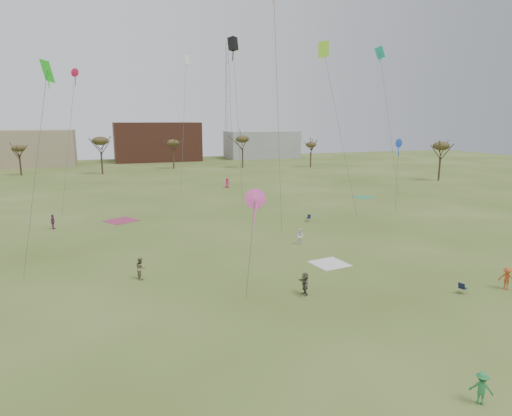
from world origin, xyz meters
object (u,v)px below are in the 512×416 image
object	(u,v)px
flyer_near_center	(481,388)
camp_chair_right	(308,219)
radio_tower	(228,101)
camp_chair_center	(462,290)

from	to	relation	value
flyer_near_center	camp_chair_right	xyz separation A→B (m)	(8.81, 35.47, -0.53)
flyer_near_center	radio_tower	bearing A→B (deg)	-56.71
radio_tower	camp_chair_right	bearing A→B (deg)	-100.15
camp_chair_center	camp_chair_right	xyz separation A→B (m)	(-0.44, 25.09, 0.00)
flyer_near_center	camp_chair_center	xyz separation A→B (m)	(9.25, 10.38, -0.53)
camp_chair_right	radio_tower	bearing A→B (deg)	146.55
flyer_near_center	radio_tower	distance (m)	137.30
camp_chair_center	radio_tower	size ratio (longest dim) A/B	0.02
camp_chair_right	radio_tower	size ratio (longest dim) A/B	0.02
camp_chair_right	flyer_near_center	bearing A→B (deg)	-37.26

